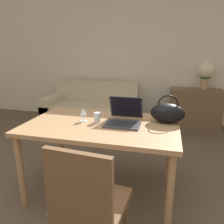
{
  "coord_description": "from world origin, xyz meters",
  "views": [
    {
      "loc": [
        0.57,
        -1.17,
        1.44
      ],
      "look_at": [
        0.08,
        0.74,
        0.87
      ],
      "focal_mm": 35.0,
      "sensor_mm": 36.0,
      "label": 1
    }
  ],
  "objects": [
    {
      "name": "flower_vase",
      "position": [
        1.23,
        3.08,
        1.04
      ],
      "size": [
        0.29,
        0.29,
        0.48
      ],
      "color": "tan",
      "rests_on": "sideboard"
    },
    {
      "name": "drinking_glass",
      "position": [
        -0.07,
        0.76,
        0.8
      ],
      "size": [
        0.07,
        0.07,
        0.1
      ],
      "color": "silver",
      "rests_on": "dining_table"
    },
    {
      "name": "couch",
      "position": [
        -0.83,
        2.73,
        0.28
      ],
      "size": [
        1.73,
        0.89,
        0.82
      ],
      "color": "#C1B293",
      "rests_on": "ground_plane"
    },
    {
      "name": "laptop",
      "position": [
        0.19,
        0.82,
        0.82
      ],
      "size": [
        0.33,
        0.36,
        0.25
      ],
      "color": "#38383D",
      "rests_on": "dining_table"
    },
    {
      "name": "wine_glass",
      "position": [
        -0.22,
        0.76,
        0.84
      ],
      "size": [
        0.07,
        0.07,
        0.13
      ],
      "color": "silver",
      "rests_on": "dining_table"
    },
    {
      "name": "dining_table",
      "position": [
        -0.02,
        0.74,
        0.67
      ],
      "size": [
        1.46,
        0.91,
        0.75
      ],
      "color": "#A87F56",
      "rests_on": "ground_plane"
    },
    {
      "name": "wall_back",
      "position": [
        0.0,
        3.31,
        1.35
      ],
      "size": [
        10.0,
        0.06,
        2.7
      ],
      "color": "beige",
      "rests_on": "ground_plane"
    },
    {
      "name": "handbag",
      "position": [
        0.59,
        0.92,
        0.85
      ],
      "size": [
        0.33,
        0.19,
        0.27
      ],
      "color": "black",
      "rests_on": "dining_table"
    },
    {
      "name": "chair",
      "position": [
        0.13,
        -0.06,
        0.51
      ],
      "size": [
        0.48,
        0.48,
        0.91
      ],
      "rotation": [
        0.0,
        0.0,
        -0.09
      ],
      "color": "brown",
      "rests_on": "ground_plane"
    },
    {
      "name": "sideboard",
      "position": [
        1.1,
        3.03,
        0.37
      ],
      "size": [
        0.92,
        0.4,
        0.74
      ],
      "color": "brown",
      "rests_on": "ground_plane"
    }
  ]
}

